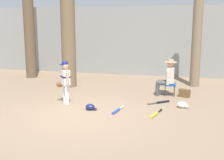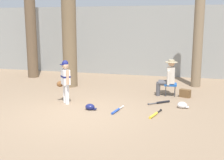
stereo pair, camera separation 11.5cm
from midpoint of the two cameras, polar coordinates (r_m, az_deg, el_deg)
The scene contains 14 objects.
ground_plane at distance 7.76m, azimuth -6.09°, elevation -6.83°, with size 60.00×60.00×0.00m, color #897056.
concrete_back_wall at distance 13.56m, azimuth 3.54°, elevation 7.67°, with size 18.00×0.36×3.12m, color gray.
tree_near_player at distance 10.98m, azimuth -8.09°, elevation 9.01°, with size 0.79×0.79×4.76m.
tree_behind_spectator at distance 11.31m, azimuth 16.86°, elevation 8.92°, with size 0.47×0.47×4.51m.
young_ballplayer at distance 8.74m, azimuth -8.80°, elevation 0.20°, with size 0.56×0.47×1.31m.
folding_stool at distance 9.82m, azimuth 11.73°, elevation -0.95°, with size 0.42×0.42×0.41m.
seated_spectator at distance 9.76m, azimuth 11.22°, elevation 0.66°, with size 0.67×0.53×1.20m.
handbag_beside_stool at distance 9.77m, azimuth 14.47°, elevation -2.55°, with size 0.34×0.18×0.26m, color brown.
tree_far_left at distance 13.24m, azimuth -15.55°, elevation 13.09°, with size 0.61×0.61×6.42m.
bat_black_composite at distance 8.91m, azimuth 10.03°, elevation -4.32°, with size 0.62×0.54×0.07m.
bat_blue_youth at distance 7.97m, azimuth 1.29°, elevation -6.02°, with size 0.19×0.75×0.07m.
bat_yellow_trainer at distance 7.72m, azimuth 8.73°, elevation -6.73°, with size 0.26×0.76×0.07m.
batting_helmet_navy at distance 8.16m, azimuth -3.92°, elevation -5.30°, with size 0.31×0.24×0.18m.
batting_helmet_white at distance 8.56m, azimuth 13.99°, elevation -4.80°, with size 0.32×0.25×0.19m.
Camera 2 is at (2.73, -6.86, 2.39)m, focal length 46.63 mm.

